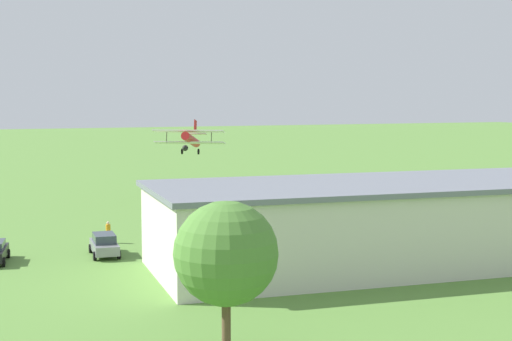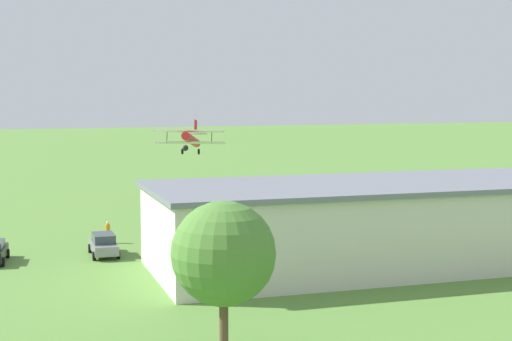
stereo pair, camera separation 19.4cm
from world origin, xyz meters
The scene contains 7 objects.
ground_plane centered at (0.00, 0.00, 0.00)m, with size 400.00×400.00×0.00m, color #568438.
hangar centered at (-1.07, 41.18, 2.90)m, with size 40.62×14.85×5.79m.
biplane centered at (5.36, 2.70, 6.82)m, with size 8.00×7.17×3.89m.
car_grey centered at (20.31, 31.01, 0.84)m, with size 2.12×4.40×1.63m.
person_watching_takeoff centered at (19.14, 26.24, 0.87)m, with size 0.50×0.50×1.74m.
person_beside_truck centered at (-18.69, 26.76, 0.81)m, with size 0.38×0.38×1.62m.
tree_behind_hangar_right centered at (19.30, 55.42, 4.76)m, with size 4.65×4.65×7.10m.
Camera 2 is at (30.00, 87.07, 11.65)m, focal length 54.25 mm.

